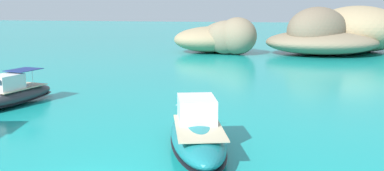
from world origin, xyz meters
TOP-DOWN VIEW (x-y plane):
  - islet_large at (15.08, 56.70)m, footprint 25.30×23.43m
  - islet_small at (-3.46, 51.77)m, footprint 16.04×14.86m
  - motorboat_teal at (2.94, 5.85)m, footprint 5.30×9.20m
  - motorboat_charcoal at (-12.30, 12.11)m, footprint 3.55×8.13m

SIDE VIEW (x-z plane):
  - motorboat_charcoal at x=-12.30m, z-range -0.45..2.02m
  - motorboat_teal at x=2.94m, z-range -0.43..2.17m
  - islet_small at x=-3.46m, z-range -0.45..5.17m
  - islet_large at x=15.08m, z-range -0.77..6.58m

